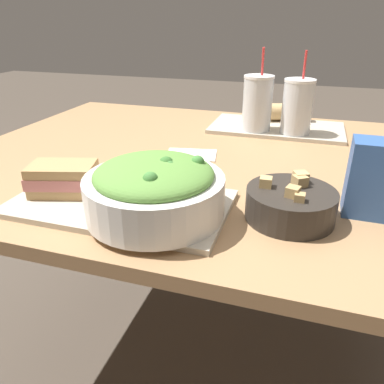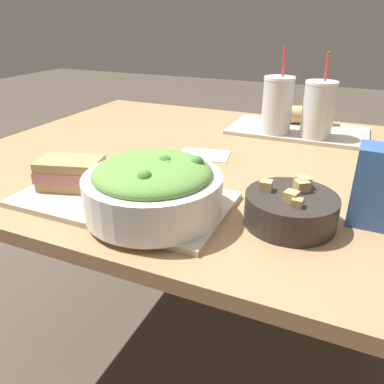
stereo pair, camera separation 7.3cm
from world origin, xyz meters
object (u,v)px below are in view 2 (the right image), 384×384
Objects in this scene: sandwich_near at (71,173)px; drink_cup_dark at (277,107)px; drink_cup_red at (318,111)px; soup_bowl at (291,208)px; salad_bowl at (155,187)px; baguette_far at (311,115)px; napkin_folded at (204,155)px; baguette_near at (158,172)px.

drink_cup_dark reaches higher than sandwich_near.
drink_cup_red is (0.12, 0.00, -0.00)m from drink_cup_dark.
salad_bowl is at bearing -161.93° from soup_bowl.
baguette_far is at bearing 102.62° from drink_cup_red.
salad_bowl reaches higher than sandwich_near.
baguette_far is at bearing 61.61° from napkin_folded.
soup_bowl is 0.57m from drink_cup_dark.
soup_bowl is 1.07× the size of baguette_far.
salad_bowl is at bearing -23.08° from sandwich_near.
baguette_near is (-0.05, 0.11, -0.02)m from salad_bowl.
drink_cup_dark is 0.31m from napkin_folded.
sandwich_near is at bearing -126.08° from drink_cup_red.
baguette_far is 0.48m from napkin_folded.
baguette_near is at bearing -91.86° from napkin_folded.
drink_cup_dark is at bearing 62.60° from napkin_folded.
drink_cup_red reaches higher than salad_bowl.
drink_cup_red is (-0.03, 0.55, 0.06)m from soup_bowl.
baguette_far is at bearing 94.85° from soup_bowl.
baguette_far is 0.17m from drink_cup_red.
drink_cup_dark is at bearing 81.76° from salad_bowl.
drink_cup_red is 1.62× the size of napkin_folded.
sandwich_near is 0.62× the size of drink_cup_red.
drink_cup_red is at bearing 71.11° from salad_bowl.
soup_bowl is 0.71m from baguette_far.
drink_cup_dark is (0.09, 0.63, 0.03)m from salad_bowl.
drink_cup_red is at bearing 45.45° from napkin_folded.
soup_bowl is 1.10× the size of napkin_folded.
drink_cup_dark is (-0.09, -0.15, 0.05)m from baguette_far.
baguette_far is 1.02× the size of napkin_folded.
drink_cup_dark reaches higher than drink_cup_red.
sandwich_near is 0.96× the size of baguette_near.
baguette_near is at bearing 115.79° from salad_bowl.
napkin_folded is (-0.23, -0.42, -0.04)m from baguette_far.
napkin_folded is (-0.29, 0.28, -0.03)m from soup_bowl.
napkin_folded is (-0.26, -0.27, -0.09)m from drink_cup_red.
baguette_near and baguette_far have the same top height.
napkin_folded is (-0.05, 0.36, -0.06)m from salad_bowl.
sandwich_near is at bearing -173.73° from soup_bowl.
drink_cup_red reaches higher than baguette_far.
salad_bowl is 0.63m from drink_cup_dark.
baguette_near is 1.04× the size of baguette_far.
drink_cup_dark is 1.02× the size of drink_cup_red.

